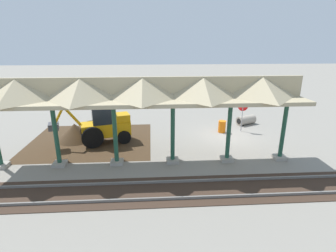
{
  "coord_description": "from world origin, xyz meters",
  "views": [
    {
      "loc": [
        5.49,
        17.57,
        6.7
      ],
      "look_at": [
        4.48,
        2.08,
        1.6
      ],
      "focal_mm": 28.0,
      "sensor_mm": 36.0,
      "label": 1
    }
  ],
  "objects_px": {
    "backhoe": "(104,125)",
    "concrete_pipe": "(246,120)",
    "stop_sign": "(243,110)",
    "traffic_barrel": "(222,127)"
  },
  "relations": [
    {
      "from": "backhoe",
      "to": "traffic_barrel",
      "type": "distance_m",
      "value": 8.76
    },
    {
      "from": "backhoe",
      "to": "traffic_barrel",
      "type": "xyz_separation_m",
      "value": [
        -8.59,
        -1.54,
        -0.82
      ]
    },
    {
      "from": "concrete_pipe",
      "to": "traffic_barrel",
      "type": "relative_size",
      "value": 1.96
    },
    {
      "from": "stop_sign",
      "to": "backhoe",
      "type": "height_order",
      "value": "backhoe"
    },
    {
      "from": "backhoe",
      "to": "concrete_pipe",
      "type": "xyz_separation_m",
      "value": [
        -11.11,
        -3.35,
        -0.9
      ]
    },
    {
      "from": "stop_sign",
      "to": "backhoe",
      "type": "relative_size",
      "value": 0.45
    },
    {
      "from": "stop_sign",
      "to": "concrete_pipe",
      "type": "relative_size",
      "value": 1.34
    },
    {
      "from": "stop_sign",
      "to": "backhoe",
      "type": "bearing_deg",
      "value": 9.62
    },
    {
      "from": "concrete_pipe",
      "to": "backhoe",
      "type": "bearing_deg",
      "value": 16.79
    },
    {
      "from": "stop_sign",
      "to": "concrete_pipe",
      "type": "bearing_deg",
      "value": -120.6
    }
  ]
}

